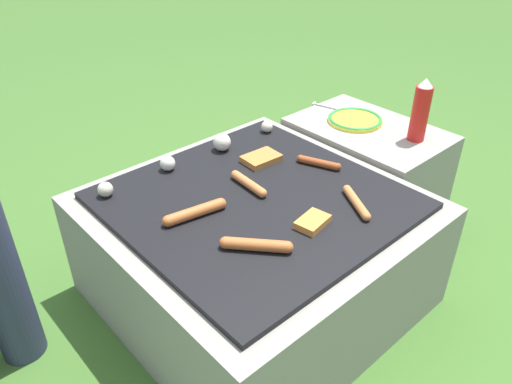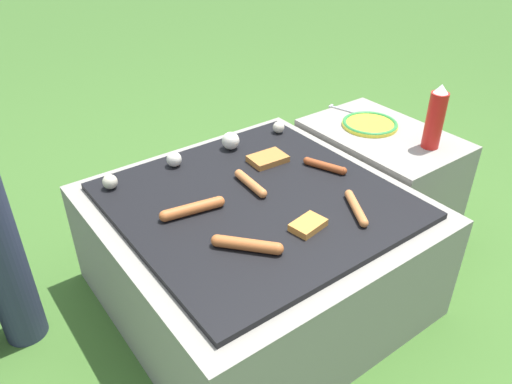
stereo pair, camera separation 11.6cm
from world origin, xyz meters
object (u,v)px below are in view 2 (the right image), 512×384
Objects in this scene: sausage_front_center at (356,208)px; fork_utensil at (348,111)px; plate_colorful at (370,124)px; condiment_bottle at (435,118)px.

fork_utensil is (0.47, 0.49, -0.01)m from sausage_front_center.
plate_colorful is 0.14m from fork_utensil.
condiment_bottle reaches higher than sausage_front_center.
sausage_front_center is at bearing -165.94° from condiment_bottle.
sausage_front_center is 0.73× the size of plate_colorful.
sausage_front_center is 0.67× the size of condiment_bottle.
fork_utensil is (-0.01, 0.37, -0.10)m from condiment_bottle.
plate_colorful is 1.08× the size of fork_utensil.
fork_utensil is at bearing 91.58° from condiment_bottle.
sausage_front_center is 0.79× the size of fork_utensil.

